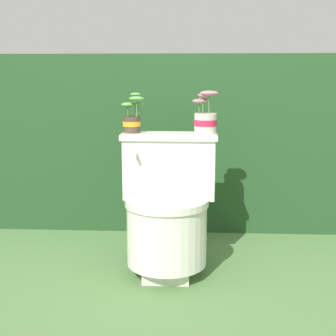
# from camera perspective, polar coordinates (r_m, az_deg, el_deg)

# --- Properties ---
(ground_plane) EXTENTS (12.00, 12.00, 0.00)m
(ground_plane) POSITION_cam_1_polar(r_m,az_deg,el_deg) (2.49, 1.12, -12.96)
(ground_plane) COLOR #4C703D
(hedge_backdrop) EXTENTS (4.13, 1.05, 1.16)m
(hedge_backdrop) POSITION_cam_1_polar(r_m,az_deg,el_deg) (3.52, 1.85, 3.96)
(hedge_backdrop) COLOR #234723
(hedge_backdrop) RESTS_ON ground
(toilet) EXTENTS (0.52, 0.55, 0.71)m
(toilet) POSITION_cam_1_polar(r_m,az_deg,el_deg) (2.47, -0.05, -5.03)
(toilet) COLOR silver
(toilet) RESTS_ON ground
(potted_plant_left) EXTENTS (0.13, 0.10, 0.22)m
(potted_plant_left) POSITION_cam_1_polar(r_m,az_deg,el_deg) (2.57, -4.40, 5.97)
(potted_plant_left) COLOR #47382D
(potted_plant_left) RESTS_ON toilet
(potted_plant_midleft) EXTENTS (0.14, 0.12, 0.23)m
(potted_plant_midleft) POSITION_cam_1_polar(r_m,az_deg,el_deg) (2.51, 4.58, 5.97)
(potted_plant_midleft) COLOR beige
(potted_plant_midleft) RESTS_ON toilet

